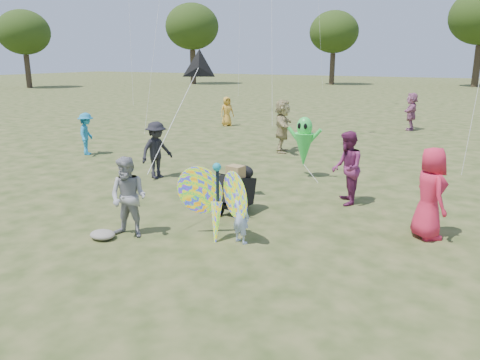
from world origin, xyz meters
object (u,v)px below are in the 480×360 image
at_px(crowd_a, 430,193).
at_px(crowd_i, 87,134).
at_px(jogging_stroller, 238,186).
at_px(alien_kite, 304,144).
at_px(crowd_j, 411,111).
at_px(child_girl, 241,216).
at_px(crowd_e, 347,168).
at_px(crowd_b, 157,150).
at_px(butterfly_kite, 217,202).
at_px(crowd_d, 282,126).
at_px(adult_man, 129,197).
at_px(crowd_g, 227,111).

xyz_separation_m(crowd_a, crowd_i, (-11.57, 2.73, -0.14)).
relative_size(jogging_stroller, alien_kite, 0.63).
xyz_separation_m(crowd_j, jogging_stroller, (-1.45, -14.53, -0.26)).
distance_m(child_girl, crowd_e, 3.44).
xyz_separation_m(crowd_b, alien_kite, (3.65, 2.00, 0.16)).
relative_size(crowd_e, alien_kite, 0.99).
distance_m(child_girl, butterfly_kite, 0.53).
bearing_deg(child_girl, butterfly_kite, 21.70).
height_order(crowd_d, alien_kite, crowd_d).
xyz_separation_m(adult_man, crowd_g, (-5.70, 13.86, -0.06)).
xyz_separation_m(adult_man, crowd_d, (-0.64, 8.97, 0.17)).
height_order(adult_man, jogging_stroller, adult_man).
xyz_separation_m(jogging_stroller, butterfly_kite, (0.38, -1.53, 0.11)).
bearing_deg(crowd_a, crowd_b, 47.40).
bearing_deg(crowd_d, crowd_b, 142.47).
bearing_deg(crowd_i, adult_man, -160.32).
bearing_deg(butterfly_kite, crowd_i, 149.90).
xyz_separation_m(adult_man, jogging_stroller, (1.17, 2.20, -0.16)).
xyz_separation_m(adult_man, alien_kite, (1.33, 5.85, 0.19)).
bearing_deg(crowd_e, crowd_d, -165.10).
relative_size(adult_man, crowd_j, 0.89).
bearing_deg(crowd_a, child_girl, 89.31).
relative_size(crowd_b, crowd_e, 0.94).
bearing_deg(crowd_g, crowd_d, -98.95).
relative_size(crowd_b, crowd_d, 0.85).
height_order(crowd_b, crowd_e, crowd_e).
distance_m(crowd_d, crowd_e, 6.23).
relative_size(child_girl, crowd_i, 0.71).
distance_m(crowd_j, butterfly_kite, 16.10).
xyz_separation_m(child_girl, adult_man, (-2.03, -0.71, 0.26)).
height_order(crowd_i, butterfly_kite, butterfly_kite).
bearing_deg(crowd_d, adult_man, 164.73).
relative_size(child_girl, crowd_b, 0.65).
bearing_deg(alien_kite, crowd_b, -151.29).
bearing_deg(adult_man, crowd_e, 42.90).
bearing_deg(crowd_b, crowd_g, 31.92).
bearing_deg(crowd_e, alien_kite, -158.82).
relative_size(crowd_j, butterfly_kite, 1.01).
height_order(crowd_a, crowd_j, same).
height_order(crowd_a, crowd_g, crowd_a).
height_order(crowd_e, jogging_stroller, crowd_e).
xyz_separation_m(jogging_stroller, alien_kite, (0.16, 3.66, 0.36)).
bearing_deg(alien_kite, crowd_i, -176.30).
relative_size(crowd_a, crowd_b, 1.09).
bearing_deg(crowd_i, child_girl, -149.47).
xyz_separation_m(crowd_e, jogging_stroller, (-1.91, -1.77, -0.25)).
bearing_deg(crowd_i, crowd_d, -89.40).
relative_size(crowd_j, alien_kite, 1.01).
xyz_separation_m(adult_man, crowd_b, (-2.32, 3.86, 0.03)).
relative_size(crowd_d, crowd_i, 1.28).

